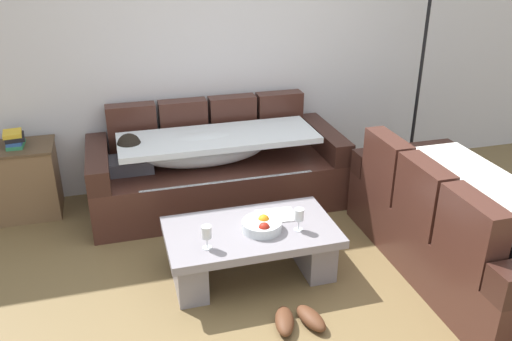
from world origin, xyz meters
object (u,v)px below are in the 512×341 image
object	(u,v)px
book_stack_on_cabinet	(14,139)
coffee_table	(251,245)
wine_glass_near_left	(207,233)
open_magazine	(276,215)
pair_of_shoes	(298,320)
side_cabinet	(15,182)
couch_near_window	(462,228)
fruit_bowl	(262,225)
floor_lamp	(419,68)
couch_along_wall	(214,169)
wine_glass_near_right	(299,216)

from	to	relation	value
book_stack_on_cabinet	coffee_table	bearing A→B (deg)	-40.26
wine_glass_near_left	open_magazine	world-z (taller)	wine_glass_near_left
wine_glass_near_left	pair_of_shoes	xyz separation A→B (m)	(0.48, -0.45, -0.45)
side_cabinet	couch_near_window	bearing A→B (deg)	-28.45
side_cabinet	fruit_bowl	bearing A→B (deg)	-38.90
floor_lamp	open_magazine	bearing A→B (deg)	-148.22
book_stack_on_cabinet	couch_near_window	bearing A→B (deg)	-29.00
open_magazine	pair_of_shoes	xyz separation A→B (m)	(-0.09, -0.74, -0.34)
pair_of_shoes	fruit_bowl	bearing A→B (deg)	96.73
coffee_table	fruit_bowl	bearing A→B (deg)	-33.19
side_cabinet	coffee_table	bearing A→B (deg)	-39.11
fruit_bowl	pair_of_shoes	xyz separation A→B (m)	(0.07, -0.58, -0.37)
fruit_bowl	wine_glass_near_left	bearing A→B (deg)	-163.80
couch_near_window	wine_glass_near_left	xyz separation A→B (m)	(-1.83, 0.17, 0.16)
side_cabinet	floor_lamp	size ratio (longest dim) A/B	0.37
side_cabinet	pair_of_shoes	size ratio (longest dim) A/B	2.02
side_cabinet	pair_of_shoes	xyz separation A→B (m)	(1.86, -2.02, -0.28)
side_cabinet	floor_lamp	xyz separation A→B (m)	(3.68, -0.21, 0.80)
coffee_table	pair_of_shoes	distance (m)	0.66
couch_near_window	side_cabinet	bearing A→B (deg)	61.55
couch_near_window	side_cabinet	world-z (taller)	couch_near_window
open_magazine	book_stack_on_cabinet	xyz separation A→B (m)	(-1.88, 1.29, 0.32)
couch_along_wall	open_magazine	xyz separation A→B (m)	(0.25, -1.05, 0.05)
couch_along_wall	wine_glass_near_right	world-z (taller)	couch_along_wall
coffee_table	book_stack_on_cabinet	xyz separation A→B (m)	(-1.66, 1.40, 0.47)
couch_along_wall	side_cabinet	world-z (taller)	couch_along_wall
fruit_bowl	pair_of_shoes	distance (m)	0.69
coffee_table	side_cabinet	size ratio (longest dim) A/B	1.67
couch_along_wall	open_magazine	world-z (taller)	couch_along_wall
couch_along_wall	pair_of_shoes	world-z (taller)	couch_along_wall
wine_glass_near_right	wine_glass_near_left	bearing A→B (deg)	-175.23
open_magazine	couch_near_window	bearing A→B (deg)	-16.78
couch_along_wall	book_stack_on_cabinet	xyz separation A→B (m)	(-1.63, 0.23, 0.37)
couch_along_wall	wine_glass_near_right	bearing A→B (deg)	-75.15
coffee_table	couch_near_window	bearing A→B (deg)	-12.85
side_cabinet	couch_along_wall	bearing A→B (deg)	-7.64
couch_along_wall	coffee_table	distance (m)	1.18
wine_glass_near_right	side_cabinet	bearing A→B (deg)	143.44
fruit_bowl	open_magazine	xyz separation A→B (m)	(0.15, 0.16, -0.03)
coffee_table	wine_glass_near_right	bearing A→B (deg)	-19.34
coffee_table	open_magazine	size ratio (longest dim) A/B	4.29
wine_glass_near_left	floor_lamp	distance (m)	2.74
couch_near_window	book_stack_on_cabinet	bearing A→B (deg)	61.00
couch_near_window	couch_along_wall	bearing A→B (deg)	45.02
wine_glass_near_right	coffee_table	bearing A→B (deg)	160.66
couch_along_wall	wine_glass_near_left	bearing A→B (deg)	-103.40
wine_glass_near_right	side_cabinet	size ratio (longest dim) A/B	0.23
open_magazine	side_cabinet	world-z (taller)	side_cabinet
wine_glass_near_left	book_stack_on_cabinet	world-z (taller)	book_stack_on_cabinet
couch_along_wall	wine_glass_near_right	xyz separation A→B (m)	(0.34, -1.28, 0.16)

